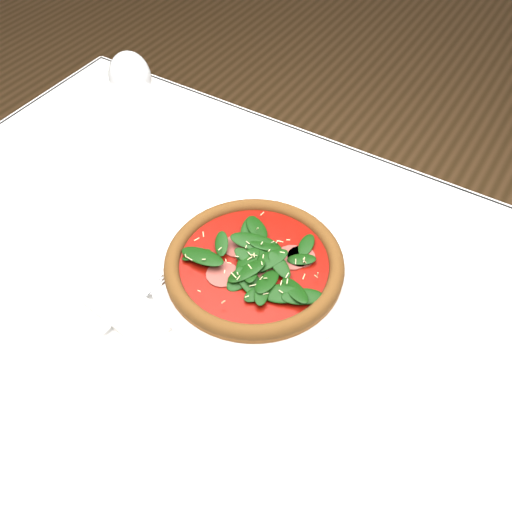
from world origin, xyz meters
The scene contains 7 objects.
ground centered at (0.00, 0.00, 0.00)m, with size 6.00×6.00×0.00m, color brown.
dining_table centered at (0.00, 0.00, 0.65)m, with size 1.21×0.81×0.75m.
plate centered at (0.03, 0.05, 0.76)m, with size 0.31×0.31×0.01m.
pizza centered at (0.03, 0.05, 0.77)m, with size 0.32×0.32×0.03m.
wine_glass centered at (-0.33, 0.21, 0.88)m, with size 0.07×0.07×0.18m.
napkin centered at (-0.09, -0.11, 0.76)m, with size 0.14×0.06×0.01m, color white.
fork centered at (-0.08, -0.09, 0.76)m, with size 0.03×0.13×0.00m.
Camera 1 is at (0.32, -0.42, 1.42)m, focal length 40.00 mm.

